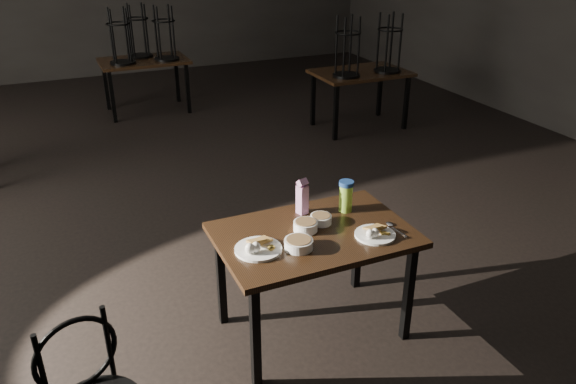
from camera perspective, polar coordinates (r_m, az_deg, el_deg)
name	(u,v)px	position (r m, az deg, el deg)	size (l,w,h in m)	color
main_table	(314,243)	(3.52, 2.64, -5.21)	(1.20, 0.80, 0.75)	black
plate_left	(258,247)	(3.28, -3.06, -5.60)	(0.28, 0.28, 0.09)	white
plate_right	(375,233)	(3.46, 8.85, -4.13)	(0.25, 0.25, 0.08)	white
bowl_near	(306,226)	(3.48, 1.79, -3.43)	(0.15, 0.15, 0.06)	white
bowl_far	(321,219)	(3.57, 3.36, -2.75)	(0.14, 0.14, 0.05)	white
bowl_big	(299,244)	(3.29, 1.08, -5.27)	(0.17, 0.17, 0.06)	white
juice_carton	(302,197)	(3.65, 1.46, -0.54)	(0.07, 0.07, 0.25)	#7E165B
water_bottle	(346,196)	(3.70, 5.90, -0.38)	(0.11, 0.11, 0.21)	#ACEC45
spoon	(391,225)	(3.60, 10.44, -3.33)	(0.05, 0.21, 0.01)	silver
bg_table_right	(362,72)	(7.42, 7.56, 12.00)	(1.20, 0.80, 1.48)	black
bg_table_far	(143,58)	(8.30, -14.49, 13.07)	(1.20, 0.80, 1.48)	black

